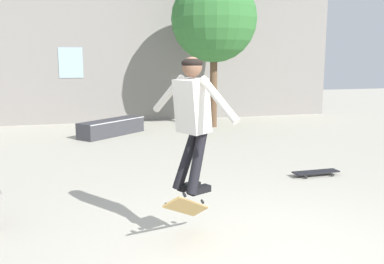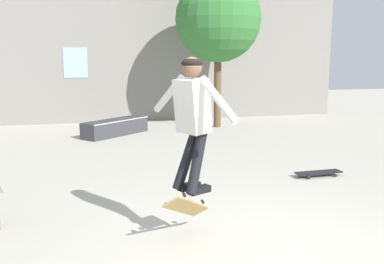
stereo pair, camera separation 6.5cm
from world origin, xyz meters
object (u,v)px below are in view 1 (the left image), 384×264
skate_ledge (112,127)px  tree_right (214,19)px  skateboard_flipping (187,207)px  skater (192,113)px  skateboard_resting (316,172)px

skate_ledge → tree_right: bearing=-28.6°
skate_ledge → skateboard_flipping: size_ratio=2.87×
skate_ledge → skater: skater is taller
tree_right → skateboard_resting: (0.02, -5.45, -2.97)m
skater → skateboard_flipping: bearing=158.3°
tree_right → skater: bearing=-110.1°
tree_right → skateboard_flipping: bearing=-110.5°
skateboard_resting → skateboard_flipping: bearing=-146.1°
skate_ledge → skateboard_flipping: bearing=-128.3°
skateboard_flipping → skateboard_resting: skateboard_flipping is taller
skater → skateboard_resting: bearing=10.8°
skateboard_resting → skater: bearing=-145.5°
skate_ledge → skater: bearing=-127.7°
skateboard_flipping → skateboard_resting: size_ratio=0.78×
skateboard_resting → tree_right: bearing=89.4°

